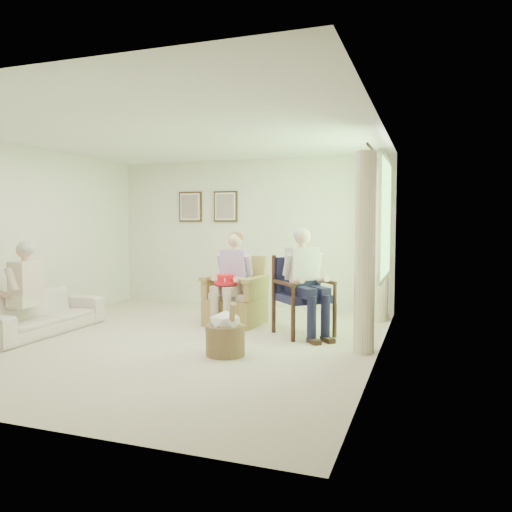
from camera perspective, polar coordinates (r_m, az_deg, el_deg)
name	(u,v)px	position (r m, az deg, el deg)	size (l,w,h in m)	color
floor	(176,340)	(6.52, -9.14, -9.49)	(5.50, 5.50, 0.00)	beige
back_wall	(250,233)	(8.86, -0.72, 2.61)	(5.00, 0.04, 2.60)	silver
left_wall	(18,236)	(7.86, -25.51, 2.04)	(0.04, 5.50, 2.60)	silver
right_wall	(378,241)	(5.60, 13.82, 1.68)	(0.04, 5.50, 2.60)	silver
ceiling	(174,133)	(6.44, -9.41, 13.65)	(5.00, 5.50, 0.02)	white
window	(385,216)	(6.79, 14.54, 4.46)	(0.13, 2.50, 1.63)	#2D6B23
curtain_left	(365,253)	(5.84, 12.34, 0.32)	(0.34, 0.34, 2.30)	beige
curtain_right	(381,245)	(7.79, 14.10, 1.19)	(0.34, 0.34, 2.30)	beige
framed_print_left	(190,207)	(9.28, -7.52, 5.60)	(0.45, 0.05, 0.55)	#382114
framed_print_right	(225,206)	(8.99, -3.52, 5.68)	(0.45, 0.05, 0.55)	#382114
wicker_armchair	(236,302)	(7.40, -2.27, -5.33)	(0.78, 0.77, 0.99)	#A18B4C
wood_armchair	(305,292)	(6.75, 5.65, -4.13)	(0.67, 0.63, 1.03)	black
sofa	(39,313)	(7.40, -23.60, -5.97)	(0.74, 1.90, 0.56)	silver
person_wicker	(233,273)	(7.22, -2.67, -1.92)	(0.40, 0.63, 1.33)	#C3B09D
person_dark	(302,274)	(6.56, 5.32, -2.05)	(0.40, 0.62, 1.40)	#171834
person_sofa	(21,285)	(7.13, -25.25, -3.01)	(0.42, 0.63, 1.23)	beige
red_hat	(226,281)	(7.05, -3.50, -2.82)	(0.33, 0.33, 0.14)	red
hatbox	(225,333)	(5.71, -3.52, -8.80)	(0.50, 0.50, 0.65)	#A28158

